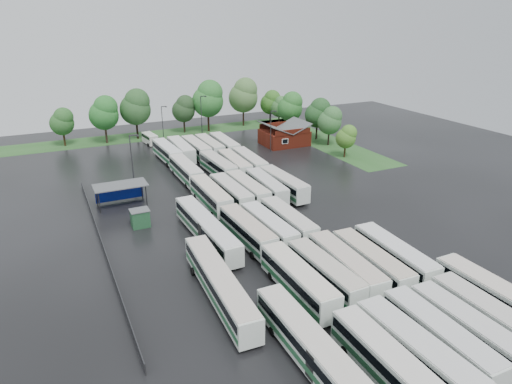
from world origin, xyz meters
name	(u,v)px	position (x,y,z in m)	size (l,w,h in m)	color
ground	(281,240)	(0.00, 0.00, 0.00)	(160.00, 160.00, 0.00)	black
brick_building	(284,137)	(24.00, 42.77, 1.87)	(10.07, 8.60, 5.39)	maroon
wash_shed	(120,187)	(-17.20, 22.02, 2.99)	(8.20, 4.20, 3.58)	#2D2D30
utility_hut	(140,218)	(-16.20, 12.60, 1.32)	(2.70, 2.20, 2.62)	#1C4929
grass_strip_north	(168,134)	(2.00, 64.80, 0.01)	(80.00, 10.00, 0.01)	#285622
grass_strip_east	(320,140)	(34.00, 42.80, 0.01)	(10.00, 50.00, 0.01)	#285622
west_fence	(102,245)	(-22.20, 8.00, 0.60)	(0.10, 50.00, 1.20)	#2D2D30
bus_r0c0	(387,363)	(-4.25, -26.17, 1.89)	(2.72, 12.36, 3.43)	silver
bus_r0c1	(416,352)	(-1.22, -26.35, 1.97)	(3.01, 12.93, 3.58)	silver
bus_r0c2	(440,338)	(2.07, -25.77, 1.91)	(2.90, 12.56, 3.48)	silver
bus_r0c3	(468,330)	(5.31, -26.02, 1.88)	(2.70, 12.29, 3.42)	silver
bus_r0c4	(489,319)	(8.41, -25.74, 1.90)	(2.72, 12.40, 3.45)	silver
bus_r1c0	(298,280)	(-4.51, -12.28, 1.95)	(2.75, 12.77, 3.55)	silver
bus_r1c1	(325,273)	(-1.01, -12.14, 1.86)	(2.83, 12.22, 3.39)	silver
bus_r1c2	(346,266)	(1.83, -12.06, 1.95)	(3.26, 12.85, 3.55)	silver
bus_r1c3	(371,262)	(5.07, -12.55, 1.92)	(3.03, 12.59, 3.48)	silver
bus_r1c4	(394,255)	(8.56, -12.51, 1.94)	(3.14, 12.76, 3.53)	silver
bus_r2c0	(247,231)	(-4.45, 1.16, 1.90)	(3.09, 12.47, 3.45)	silver
bus_r2c1	(269,227)	(-1.36, 0.97, 1.86)	(2.97, 12.24, 3.39)	silver
bus_r2c2	(288,221)	(1.90, 1.42, 1.87)	(2.63, 12.23, 3.40)	silver
bus_r3c0	(211,195)	(-4.52, 14.99, 1.95)	(2.72, 12.72, 3.54)	silver
bus_r3c1	(231,193)	(-1.08, 14.92, 1.88)	(2.82, 12.30, 3.41)	silver
bus_r3c2	(247,189)	(1.93, 15.10, 1.88)	(2.80, 12.30, 3.41)	silver
bus_r3c3	(266,187)	(5.27, 14.89, 1.88)	(3.06, 12.35, 3.41)	silver
bus_r3c4	(283,184)	(8.41, 14.75, 1.93)	(3.20, 12.70, 3.51)	silver
bus_r4c0	(186,170)	(-4.34, 28.71, 1.93)	(2.75, 12.60, 3.50)	silver
bus_r4c2	(218,166)	(1.93, 28.56, 1.91)	(3.07, 12.59, 3.48)	silver
bus_r4c3	(234,165)	(5.10, 28.12, 1.90)	(3.07, 12.50, 3.46)	silver
bus_r4c4	(249,162)	(8.27, 28.14, 1.93)	(3.19, 12.71, 3.51)	silver
bus_r5c0	(167,152)	(-4.28, 41.83, 1.95)	(3.20, 12.82, 3.54)	silver
bus_r5c1	(181,150)	(-1.18, 42.16, 1.97)	(2.94, 12.91, 3.58)	silver
bus_r5c2	(196,148)	(2.12, 42.01, 1.91)	(2.88, 12.55, 3.48)	silver
bus_r5c3	(210,147)	(5.21, 42.23, 1.89)	(2.65, 12.37, 3.44)	silver
bus_r5c4	(224,145)	(8.51, 41.83, 1.94)	(3.04, 12.76, 3.53)	silver
artic_bus_west_a	(317,355)	(-8.92, -22.90, 1.88)	(2.68, 18.28, 3.39)	silver
artic_bus_west_b	(206,229)	(-9.12, 4.11, 1.88)	(3.17, 18.31, 3.38)	silver
artic_bus_west_c	(220,284)	(-12.42, -9.23, 1.88)	(3.38, 18.37, 3.39)	silver
minibus	(150,138)	(-4.41, 56.73, 1.37)	(2.77, 5.89, 2.48)	white
tree_north_0	(62,121)	(-22.55, 63.84, 5.76)	(5.41, 5.41, 8.96)	#3A2815
tree_north_1	(104,113)	(-13.29, 62.18, 7.28)	(6.83, 6.83, 11.32)	#3C291F
tree_north_2	(136,107)	(-5.78, 63.02, 7.90)	(7.41, 7.41, 12.28)	black
tree_north_3	(184,109)	(6.51, 64.17, 6.23)	(5.85, 5.85, 9.68)	#2E1F16
tree_north_4	(208,98)	(12.70, 62.80, 8.55)	(8.02, 8.02, 13.28)	black
tree_north_5	(244,95)	(23.46, 64.59, 8.40)	(7.88, 7.88, 13.05)	#311E13
tree_north_6	(271,102)	(31.29, 63.83, 6.02)	(5.65, 5.65, 9.36)	black
tree_east_0	(347,136)	(31.02, 28.20, 4.55)	(4.31, 4.28, 7.09)	#3A2312
tree_east_1	(330,120)	(33.33, 37.83, 5.89)	(5.53, 5.53, 9.16)	black
tree_east_2	(318,113)	(33.88, 43.85, 6.50)	(6.10, 6.10, 10.11)	black
tree_east_3	(291,106)	(31.01, 52.35, 6.82)	(6.40, 6.40, 10.60)	black
tree_east_4	(280,106)	(32.54, 60.94, 5.19)	(4.87, 4.87, 8.07)	black
lamp_post_ne	(271,128)	(18.35, 38.53, 5.35)	(1.42, 0.28, 9.21)	#2D2D30
lamp_post_nw	(133,161)	(-14.34, 24.73, 6.16)	(1.63, 0.32, 10.61)	#2D2D30
lamp_post_back_w	(163,123)	(-1.65, 54.16, 5.33)	(1.41, 0.28, 9.18)	#2D2D30
lamp_post_back_e	(202,114)	(8.44, 55.97, 6.11)	(1.62, 0.32, 10.52)	#2D2D30
puddle_0	(356,344)	(-3.63, -21.48, 0.00)	(5.07, 5.07, 0.01)	black
puddle_1	(481,325)	(9.38, -24.48, 0.00)	(2.88, 2.88, 0.01)	black
puddle_2	(221,236)	(-6.92, 4.60, 0.00)	(4.50, 4.50, 0.01)	black
puddle_3	(304,242)	(2.60, -1.78, 0.00)	(3.55, 3.55, 0.01)	black
puddle_4	(457,294)	(11.40, -19.58, 0.00)	(3.59, 3.59, 0.01)	black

